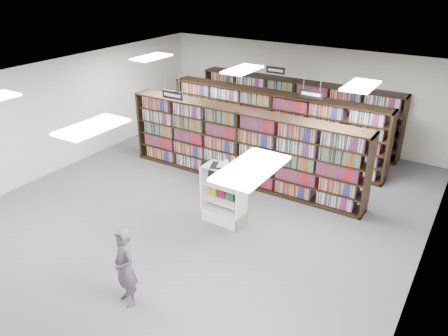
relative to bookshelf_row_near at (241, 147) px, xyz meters
The scene contains 19 objects.
floor 2.26m from the bookshelf_row_near, 90.00° to the right, with size 12.00×12.00×0.00m, color #505055.
ceiling 2.94m from the bookshelf_row_near, 90.00° to the right, with size 10.00×12.00×0.10m, color white.
wall_back 4.04m from the bookshelf_row_near, 90.00° to the left, with size 10.00×0.10×3.20m, color silver.
wall_left 5.41m from the bookshelf_row_near, 158.20° to the right, with size 0.10×12.00×3.20m, color silver.
wall_right 5.41m from the bookshelf_row_near, 21.80° to the right, with size 0.10×12.00×3.20m, color silver.
bookshelf_row_near is the anchor object (origin of this frame).
bookshelf_row_mid 2.00m from the bookshelf_row_near, 90.00° to the left, with size 7.00×0.60×2.10m.
bookshelf_row_far 3.70m from the bookshelf_row_near, 90.00° to the left, with size 7.00×0.60×2.10m.
aisle_sign_left 2.33m from the bookshelf_row_near, 146.29° to the right, with size 0.65×0.02×0.80m.
aisle_sign_right 2.33m from the bookshelf_row_near, 33.67° to the left, with size 0.65×0.02×0.80m.
aisle_sign_center 3.38m from the bookshelf_row_near, 99.46° to the left, with size 0.65×0.02×0.80m.
troffer_front_center 5.43m from the bookshelf_row_near, 90.00° to the right, with size 0.60×1.20×0.04m, color white.
troffer_front_right 6.20m from the bookshelf_row_near, 59.04° to the right, with size 0.60×1.20×0.04m, color white.
troffer_back_left 3.67m from the bookshelf_row_near, behind, with size 0.60×1.20×0.04m, color white.
troffer_back_center 2.11m from the bookshelf_row_near, ahead, with size 0.60×1.20×0.04m, color white.
troffer_back_right 3.67m from the bookshelf_row_near, ahead, with size 0.60×1.20×0.04m, color white.
endcap_display 2.20m from the bookshelf_row_near, 70.21° to the right, with size 1.03×0.53×1.43m.
open_book 2.17m from the bookshelf_row_near, 70.07° to the right, with size 0.75×0.59×0.13m.
shopper 5.35m from the bookshelf_row_near, 82.47° to the right, with size 0.56×0.37×1.54m, color #554E59.
Camera 1 is at (5.46, -7.61, 5.63)m, focal length 35.00 mm.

